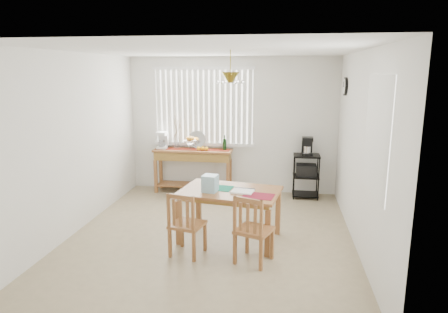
% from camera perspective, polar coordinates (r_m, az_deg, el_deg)
% --- Properties ---
extents(ground, '(4.00, 4.50, 0.01)m').
position_cam_1_polar(ground, '(5.92, -1.79, -11.13)').
color(ground, tan).
extents(room_shell, '(4.20, 4.70, 2.70)m').
position_cam_1_polar(room_shell, '(5.49, -1.84, 5.42)').
color(room_shell, white).
rests_on(room_shell, ground).
extents(sideboard, '(1.51, 0.42, 0.85)m').
position_cam_1_polar(sideboard, '(7.75, -4.39, -0.53)').
color(sideboard, '#905B31').
rests_on(sideboard, ground).
extents(sideboard_items, '(1.43, 0.36, 0.65)m').
position_cam_1_polar(sideboard_items, '(7.75, -6.18, 2.06)').
color(sideboard_items, maroon).
rests_on(sideboard_items, sideboard).
extents(wire_cart, '(0.48, 0.38, 0.81)m').
position_cam_1_polar(wire_cart, '(7.59, 11.64, -2.17)').
color(wire_cart, black).
rests_on(wire_cart, ground).
extents(cart_items, '(0.19, 0.23, 0.34)m').
position_cam_1_polar(cart_items, '(7.49, 11.79, 1.39)').
color(cart_items, black).
rests_on(cart_items, wire_cart).
extents(dining_table, '(1.46, 1.06, 0.72)m').
position_cam_1_polar(dining_table, '(5.55, 0.86, -5.64)').
color(dining_table, '#905B31').
rests_on(dining_table, ground).
extents(table_items, '(1.03, 0.63, 0.23)m').
position_cam_1_polar(table_items, '(5.44, -0.81, -4.17)').
color(table_items, '#147458').
rests_on(table_items, dining_table).
extents(chair_left, '(0.47, 0.47, 0.85)m').
position_cam_1_polar(chair_left, '(5.17, -5.44, -9.65)').
color(chair_left, '#905B31').
rests_on(chair_left, ground).
extents(chair_right, '(0.52, 0.52, 0.88)m').
position_cam_1_polar(chair_right, '(4.96, 4.12, -10.45)').
color(chair_right, '#905B31').
rests_on(chair_right, ground).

